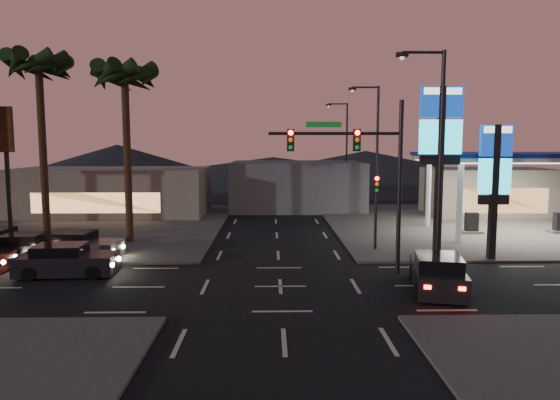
{
  "coord_description": "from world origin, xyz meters",
  "views": [
    {
      "loc": [
        -0.4,
        -20.63,
        6.0
      ],
      "look_at": [
        0.1,
        6.31,
        3.0
      ],
      "focal_mm": 32.0,
      "sensor_mm": 36.0,
      "label": 1
    }
  ],
  "objects_px": {
    "traffic_signal_mast": "(362,162)",
    "car_lane_b_mid": "(25,249)",
    "pylon_sign_tall": "(440,137)",
    "suv_station": "(437,273)",
    "pylon_sign_short": "(495,171)",
    "car_lane_b_front": "(76,247)",
    "gas_station": "(519,159)",
    "car_lane_a_front": "(66,261)"
  },
  "relations": [
    {
      "from": "pylon_sign_tall",
      "to": "suv_station",
      "type": "xyz_separation_m",
      "value": [
        -2.02,
        -6.12,
        -5.69
      ]
    },
    {
      "from": "traffic_signal_mast",
      "to": "suv_station",
      "type": "bearing_deg",
      "value": -43.74
    },
    {
      "from": "gas_station",
      "to": "traffic_signal_mast",
      "type": "height_order",
      "value": "traffic_signal_mast"
    },
    {
      "from": "car_lane_a_front",
      "to": "car_lane_b_mid",
      "type": "relative_size",
      "value": 1.01
    },
    {
      "from": "pylon_sign_tall",
      "to": "suv_station",
      "type": "bearing_deg",
      "value": -108.22
    },
    {
      "from": "car_lane_a_front",
      "to": "suv_station",
      "type": "relative_size",
      "value": 0.95
    },
    {
      "from": "pylon_sign_short",
      "to": "car_lane_b_mid",
      "type": "bearing_deg",
      "value": 179.16
    },
    {
      "from": "pylon_sign_short",
      "to": "car_lane_b_mid",
      "type": "xyz_separation_m",
      "value": [
        -24.09,
        0.35,
        -3.99
      ]
    },
    {
      "from": "car_lane_b_front",
      "to": "traffic_signal_mast",
      "type": "bearing_deg",
      "value": -12.4
    },
    {
      "from": "pylon_sign_tall",
      "to": "pylon_sign_short",
      "type": "bearing_deg",
      "value": -21.8
    },
    {
      "from": "car_lane_b_mid",
      "to": "car_lane_a_front",
      "type": "bearing_deg",
      "value": -41.34
    },
    {
      "from": "gas_station",
      "to": "pylon_sign_short",
      "type": "bearing_deg",
      "value": -123.69
    },
    {
      "from": "car_lane_b_mid",
      "to": "suv_station",
      "type": "relative_size",
      "value": 0.94
    },
    {
      "from": "pylon_sign_short",
      "to": "car_lane_b_front",
      "type": "relative_size",
      "value": 1.48
    },
    {
      "from": "pylon_sign_short",
      "to": "suv_station",
      "type": "distance_m",
      "value": 7.89
    },
    {
      "from": "gas_station",
      "to": "car_lane_b_mid",
      "type": "relative_size",
      "value": 2.7
    },
    {
      "from": "traffic_signal_mast",
      "to": "car_lane_b_front",
      "type": "xyz_separation_m",
      "value": [
        -14.36,
        3.16,
        -4.53
      ]
    },
    {
      "from": "gas_station",
      "to": "pylon_sign_short",
      "type": "distance_m",
      "value": 9.02
    },
    {
      "from": "traffic_signal_mast",
      "to": "suv_station",
      "type": "xyz_separation_m",
      "value": [
        2.73,
        -2.61,
        -4.53
      ]
    },
    {
      "from": "traffic_signal_mast",
      "to": "pylon_sign_tall",
      "type": "bearing_deg",
      "value": 36.52
    },
    {
      "from": "traffic_signal_mast",
      "to": "suv_station",
      "type": "distance_m",
      "value": 5.89
    },
    {
      "from": "gas_station",
      "to": "pylon_sign_tall",
      "type": "bearing_deg",
      "value": -139.09
    },
    {
      "from": "suv_station",
      "to": "pylon_sign_short",
      "type": "bearing_deg",
      "value": 48.6
    },
    {
      "from": "suv_station",
      "to": "traffic_signal_mast",
      "type": "bearing_deg",
      "value": 136.26
    },
    {
      "from": "traffic_signal_mast",
      "to": "car_lane_a_front",
      "type": "bearing_deg",
      "value": -179.98
    },
    {
      "from": "pylon_sign_short",
      "to": "pylon_sign_tall",
      "type": "bearing_deg",
      "value": 158.2
    },
    {
      "from": "car_lane_a_front",
      "to": "car_lane_b_front",
      "type": "height_order",
      "value": "car_lane_b_front"
    },
    {
      "from": "car_lane_b_mid",
      "to": "traffic_signal_mast",
      "type": "bearing_deg",
      "value": -9.66
    },
    {
      "from": "car_lane_b_mid",
      "to": "suv_station",
      "type": "bearing_deg",
      "value": -15.63
    },
    {
      "from": "pylon_sign_tall",
      "to": "gas_station",
      "type": "bearing_deg",
      "value": 40.91
    },
    {
      "from": "gas_station",
      "to": "car_lane_b_front",
      "type": "xyz_separation_m",
      "value": [
        -26.61,
        -6.85,
        -4.39
      ]
    },
    {
      "from": "car_lane_b_mid",
      "to": "pylon_sign_tall",
      "type": "bearing_deg",
      "value": 1.71
    },
    {
      "from": "pylon_sign_short",
      "to": "traffic_signal_mast",
      "type": "bearing_deg",
      "value": -160.87
    },
    {
      "from": "gas_station",
      "to": "car_lane_b_front",
      "type": "bearing_deg",
      "value": -165.56
    },
    {
      "from": "pylon_sign_tall",
      "to": "car_lane_b_mid",
      "type": "height_order",
      "value": "pylon_sign_tall"
    },
    {
      "from": "gas_station",
      "to": "car_lane_a_front",
      "type": "relative_size",
      "value": 2.68
    },
    {
      "from": "pylon_sign_short",
      "to": "car_lane_a_front",
      "type": "xyz_separation_m",
      "value": [
        -20.83,
        -2.52,
        -3.98
      ]
    },
    {
      "from": "traffic_signal_mast",
      "to": "car_lane_b_mid",
      "type": "relative_size",
      "value": 1.77
    },
    {
      "from": "car_lane_a_front",
      "to": "car_lane_b_front",
      "type": "relative_size",
      "value": 0.96
    },
    {
      "from": "pylon_sign_short",
      "to": "gas_station",
      "type": "bearing_deg",
      "value": 56.31
    },
    {
      "from": "pylon_sign_tall",
      "to": "car_lane_a_front",
      "type": "distance_m",
      "value": 19.52
    },
    {
      "from": "traffic_signal_mast",
      "to": "suv_station",
      "type": "height_order",
      "value": "traffic_signal_mast"
    }
  ]
}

